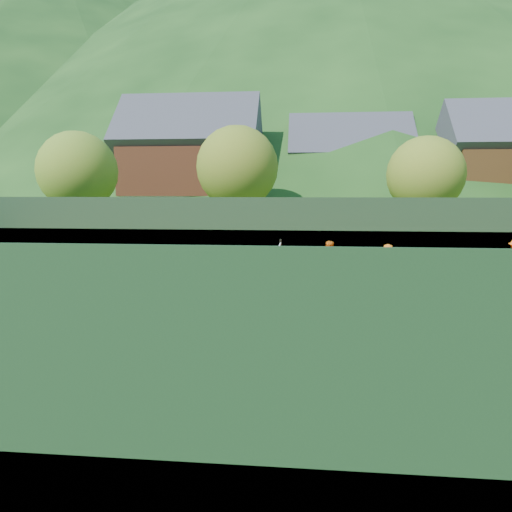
# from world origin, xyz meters

# --- Properties ---
(ground) EXTENTS (400.00, 400.00, 0.00)m
(ground) POSITION_xyz_m (0.00, 0.00, 0.00)
(ground) COLOR #34571B
(ground) RESTS_ON ground
(clay_court) EXTENTS (40.00, 24.00, 0.02)m
(clay_court) POSITION_xyz_m (0.00, 0.00, 0.01)
(clay_court) COLOR #B5491D
(clay_court) RESTS_ON ground
(mountain_far) EXTENTS (280.00, 280.00, 110.00)m
(mountain_far) POSITION_xyz_m (10.00, 160.00, 55.00)
(mountain_far) COLOR #153612
(mountain_far) RESTS_ON ground
(mountain_far_left) EXTENTS (260.00, 260.00, 100.00)m
(mountain_far_left) POSITION_xyz_m (-90.00, 150.00, 50.00)
(mountain_far_left) COLOR #143312
(mountain_far_left) RESTS_ON ground
(coach) EXTENTS (0.73, 0.59, 1.75)m
(coach) POSITION_xyz_m (-4.46, -1.98, 0.89)
(coach) COLOR navy
(coach) RESTS_ON clay_court
(student_a) EXTENTS (0.86, 0.73, 1.58)m
(student_a) POSITION_xyz_m (1.99, 1.23, 0.81)
(student_a) COLOR orange
(student_a) RESTS_ON clay_court
(student_b) EXTENTS (0.82, 0.51, 1.30)m
(student_b) POSITION_xyz_m (4.88, 1.62, 0.67)
(student_b) COLOR orange
(student_b) RESTS_ON clay_court
(student_c) EXTENTS (0.75, 0.52, 1.45)m
(student_c) POSITION_xyz_m (4.21, 1.52, 0.74)
(student_c) COLOR orange
(student_c) RESTS_ON clay_court
(tennis_ball_2) EXTENTS (0.07, 0.07, 0.07)m
(tennis_ball_2) POSITION_xyz_m (-3.90, -5.72, 0.05)
(tennis_ball_2) COLOR #AED824
(tennis_ball_2) RESTS_ON clay_court
(tennis_ball_3) EXTENTS (0.07, 0.07, 0.07)m
(tennis_ball_3) POSITION_xyz_m (3.20, -3.26, 0.05)
(tennis_ball_3) COLOR #AED824
(tennis_ball_3) RESTS_ON clay_court
(tennis_ball_5) EXTENTS (0.07, 0.07, 0.07)m
(tennis_ball_5) POSITION_xyz_m (-0.62, -4.92, 0.05)
(tennis_ball_5) COLOR #AED824
(tennis_ball_5) RESTS_ON clay_court
(tennis_ball_6) EXTENTS (0.07, 0.07, 0.07)m
(tennis_ball_6) POSITION_xyz_m (3.10, -2.55, 0.05)
(tennis_ball_6) COLOR #AED824
(tennis_ball_6) RESTS_ON clay_court
(tennis_ball_7) EXTENTS (0.07, 0.07, 0.07)m
(tennis_ball_7) POSITION_xyz_m (-0.63, -4.95, 0.05)
(tennis_ball_7) COLOR #AED824
(tennis_ball_7) RESTS_ON clay_court
(tennis_ball_8) EXTENTS (0.07, 0.07, 0.07)m
(tennis_ball_8) POSITION_xyz_m (4.24, -8.12, 0.05)
(tennis_ball_8) COLOR #AED824
(tennis_ball_8) RESTS_ON clay_court
(tennis_ball_9) EXTENTS (0.07, 0.07, 0.07)m
(tennis_ball_9) POSITION_xyz_m (4.99, -3.16, 0.05)
(tennis_ball_9) COLOR #AED824
(tennis_ball_9) RESTS_ON clay_court
(tennis_ball_11) EXTENTS (0.07, 0.07, 0.07)m
(tennis_ball_11) POSITION_xyz_m (2.41, -6.43, 0.05)
(tennis_ball_11) COLOR #AED824
(tennis_ball_11) RESTS_ON clay_court
(tennis_ball_12) EXTENTS (0.07, 0.07, 0.07)m
(tennis_ball_12) POSITION_xyz_m (1.03, -2.46, 0.05)
(tennis_ball_12) COLOR #AED824
(tennis_ball_12) RESTS_ON clay_court
(tennis_ball_13) EXTENTS (0.07, 0.07, 0.07)m
(tennis_ball_13) POSITION_xyz_m (4.83, -6.34, 0.05)
(tennis_ball_13) COLOR #AED824
(tennis_ball_13) RESTS_ON clay_court
(tennis_ball_14) EXTENTS (0.07, 0.07, 0.07)m
(tennis_ball_14) POSITION_xyz_m (4.16, -1.23, 0.05)
(tennis_ball_14) COLOR #AED824
(tennis_ball_14) RESTS_ON clay_court
(tennis_ball_15) EXTENTS (0.07, 0.07, 0.07)m
(tennis_ball_15) POSITION_xyz_m (4.04, -4.86, 0.05)
(tennis_ball_15) COLOR #AED824
(tennis_ball_15) RESTS_ON clay_court
(tennis_ball_16) EXTENTS (0.07, 0.07, 0.07)m
(tennis_ball_16) POSITION_xyz_m (-0.05, -9.35, 0.05)
(tennis_ball_16) COLOR #AED824
(tennis_ball_16) RESTS_ON clay_court
(tennis_ball_18) EXTENTS (0.07, 0.07, 0.07)m
(tennis_ball_18) POSITION_xyz_m (4.37, -1.68, 0.05)
(tennis_ball_18) COLOR #AED824
(tennis_ball_18) RESTS_ON clay_court
(tennis_ball_19) EXTENTS (0.07, 0.07, 0.07)m
(tennis_ball_19) POSITION_xyz_m (1.18, -8.60, 0.05)
(tennis_ball_19) COLOR #AED824
(tennis_ball_19) RESTS_ON clay_court
(tennis_ball_20) EXTENTS (0.07, 0.07, 0.07)m
(tennis_ball_20) POSITION_xyz_m (1.43, -9.00, 0.05)
(tennis_ball_20) COLOR #AED824
(tennis_ball_20) RESTS_ON clay_court
(tennis_ball_21) EXTENTS (0.07, 0.07, 0.07)m
(tennis_ball_21) POSITION_xyz_m (-3.15, -8.28, 0.05)
(tennis_ball_21) COLOR #AED824
(tennis_ball_21) RESTS_ON clay_court
(tennis_ball_22) EXTENTS (0.07, 0.07, 0.07)m
(tennis_ball_22) POSITION_xyz_m (1.15, -9.19, 0.05)
(tennis_ball_22) COLOR #AED824
(tennis_ball_22) RESTS_ON clay_court
(tennis_ball_23) EXTENTS (0.07, 0.07, 0.07)m
(tennis_ball_23) POSITION_xyz_m (-7.29, -2.43, 0.05)
(tennis_ball_23) COLOR #AED824
(tennis_ball_23) RESTS_ON clay_court
(tennis_ball_24) EXTENTS (0.07, 0.07, 0.07)m
(tennis_ball_24) POSITION_xyz_m (-2.18, -9.44, 0.05)
(tennis_ball_24) COLOR #AED824
(tennis_ball_24) RESTS_ON clay_court
(tennis_ball_25) EXTENTS (0.07, 0.07, 0.07)m
(tennis_ball_25) POSITION_xyz_m (-2.38, -2.33, 0.05)
(tennis_ball_25) COLOR #AED824
(tennis_ball_25) RESTS_ON clay_court
(court_lines) EXTENTS (23.83, 11.03, 0.00)m
(court_lines) POSITION_xyz_m (0.00, 0.00, 0.02)
(court_lines) COLOR white
(court_lines) RESTS_ON clay_court
(tennis_net) EXTENTS (0.10, 12.07, 1.10)m
(tennis_net) POSITION_xyz_m (0.00, 0.00, 0.52)
(tennis_net) COLOR black
(tennis_net) RESTS_ON clay_court
(perimeter_fence) EXTENTS (40.40, 24.24, 3.00)m
(perimeter_fence) POSITION_xyz_m (0.00, 0.00, 1.27)
(perimeter_fence) COLOR black
(perimeter_fence) RESTS_ON clay_court
(ball_hopper) EXTENTS (0.57, 0.57, 1.00)m
(ball_hopper) POSITION_xyz_m (-6.22, -4.47, 0.77)
(ball_hopper) COLOR black
(ball_hopper) RESTS_ON clay_court
(chalet_left) EXTENTS (13.80, 9.93, 12.92)m
(chalet_left) POSITION_xyz_m (-10.00, 30.00, 5.65)
(chalet_left) COLOR beige
(chalet_left) RESTS_ON ground
(chalet_mid) EXTENTS (12.65, 8.82, 11.45)m
(chalet_mid) POSITION_xyz_m (6.00, 34.00, 4.99)
(chalet_mid) COLOR beige
(chalet_mid) RESTS_ON ground
(chalet_right) EXTENTS (11.50, 8.82, 11.91)m
(chalet_right) POSITION_xyz_m (20.00, 30.00, 5.26)
(chalet_right) COLOR beige
(chalet_right) RESTS_ON ground
(tree_a) EXTENTS (6.00, 6.00, 7.88)m
(tree_a) POSITION_xyz_m (-16.00, 18.00, 4.87)
(tree_a) COLOR #3D2818
(tree_a) RESTS_ON ground
(tree_b) EXTENTS (6.40, 6.40, 8.40)m
(tree_b) POSITION_xyz_m (-4.00, 20.00, 5.19)
(tree_b) COLOR #41271A
(tree_b) RESTS_ON ground
(tree_c) EXTENTS (5.60, 5.60, 7.35)m
(tree_c) POSITION_xyz_m (10.00, 19.00, 4.54)
(tree_c) COLOR #402B19
(tree_c) RESTS_ON ground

